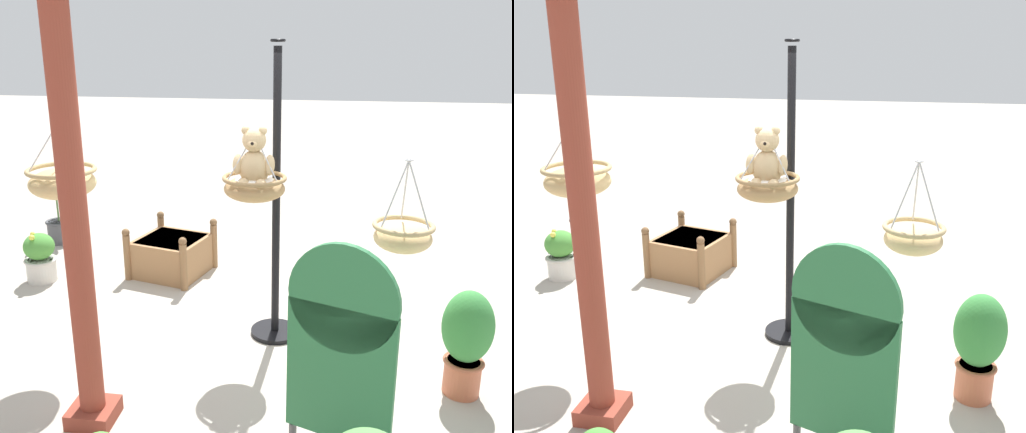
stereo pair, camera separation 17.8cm
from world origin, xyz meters
TOP-DOWN VIEW (x-y plane):
  - ground_plane at (0.00, 0.00)m, footprint 40.00×40.00m
  - display_pole_central at (-0.17, 0.05)m, footprint 0.44×0.44m
  - hanging_basket_with_teddy at (-0.02, 0.30)m, footprint 0.53×0.53m
  - teddy_bear at (-0.02, 0.32)m, footprint 0.34×0.30m
  - hanging_basket_left_high at (-1.17, 0.84)m, footprint 0.43×0.43m
  - hanging_basket_right_low at (1.48, 0.60)m, footprint 0.55×0.55m
  - greenhouse_pillar_left at (0.95, 1.49)m, footprint 0.33×0.33m
  - wooden_planter_box at (1.17, -1.18)m, footprint 0.96×0.95m
  - potted_plant_fern_front at (-1.70, 0.75)m, footprint 0.38×0.38m
  - potted_plant_small_succulent at (2.55, -0.76)m, footprint 0.36×0.36m
  - potted_plant_conical_shrub at (2.94, -1.97)m, footprint 0.39×0.39m
  - display_sign_board at (-0.76, 1.80)m, footprint 0.63×0.26m

SIDE VIEW (x-z plane):
  - ground_plane at x=0.00m, z-range 0.00..0.00m
  - wooden_planter_box at x=1.17m, z-range -0.06..0.54m
  - potted_plant_small_succulent at x=2.55m, z-range -0.01..0.57m
  - potted_plant_fern_front at x=-1.70m, z-range 0.04..0.89m
  - potted_plant_conical_shrub at x=2.94m, z-range 0.06..1.03m
  - display_pole_central at x=-0.17m, z-range -0.47..2.13m
  - display_sign_board at x=-0.76m, z-range 0.14..1.69m
  - hanging_basket_left_high at x=-1.17m, z-range 0.96..1.62m
  - hanging_basket_with_teddy at x=-0.02m, z-range 1.18..1.73m
  - greenhouse_pillar_left at x=0.95m, z-range -0.05..3.01m
  - hanging_basket_right_low at x=1.48m, z-range 1.22..1.81m
  - teddy_bear at x=-0.02m, z-range 1.43..1.92m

